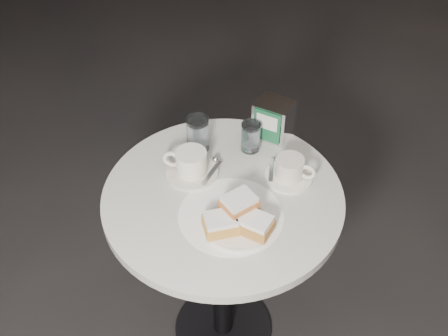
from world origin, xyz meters
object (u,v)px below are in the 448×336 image
napkin_dispenser (273,120)px  coffee_cup_right (290,170)px  water_glass_left (198,134)px  coffee_cup_left (191,164)px  cafe_table (223,238)px  beignet_plate (238,220)px  water_glass_right (251,137)px

napkin_dispenser → coffee_cup_right: bearing=-50.3°
water_glass_left → napkin_dispenser: napkin_dispenser is taller
coffee_cup_left → water_glass_left: 0.12m
cafe_table → water_glass_left: bearing=120.1°
beignet_plate → coffee_cup_right: (0.12, 0.22, -0.00)m
coffee_cup_right → napkin_dispenser: (-0.07, 0.19, 0.03)m
water_glass_left → coffee_cup_right: bearing=-17.1°
water_glass_right → napkin_dispenser: (0.06, 0.07, 0.02)m
water_glass_left → water_glass_right: size_ratio=1.17×
cafe_table → water_glass_right: bearing=76.1°
napkin_dispenser → beignet_plate: bearing=-78.4°
coffee_cup_right → water_glass_right: size_ratio=1.74×
coffee_cup_left → napkin_dispenser: 0.31m
beignet_plate → coffee_cup_right: beignet_plate is taller
coffee_cup_right → water_glass_right: (-0.13, 0.11, 0.02)m
water_glass_right → napkin_dispenser: napkin_dispenser is taller
coffee_cup_right → water_glass_left: bearing=175.1°
coffee_cup_right → water_glass_left: (-0.29, 0.09, 0.02)m
coffee_cup_right → cafe_table: bearing=-139.7°
cafe_table → beignet_plate: (0.06, -0.12, 0.23)m
beignet_plate → water_glass_right: 0.33m
beignet_plate → coffee_cup_right: 0.25m
beignet_plate → napkin_dispenser: (0.05, 0.40, 0.03)m
water_glass_left → napkin_dispenser: size_ratio=0.85×
water_glass_left → napkin_dispenser: 0.24m
coffee_cup_left → water_glass_right: 0.21m
coffee_cup_right → coffee_cup_left: bearing=-162.5°
beignet_plate → water_glass_left: 0.35m
coffee_cup_right → napkin_dispenser: size_ratio=1.26×
coffee_cup_right → water_glass_left: 0.31m
napkin_dispenser → water_glass_right: bearing=-110.7°
beignet_plate → water_glass_left: size_ratio=1.78×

